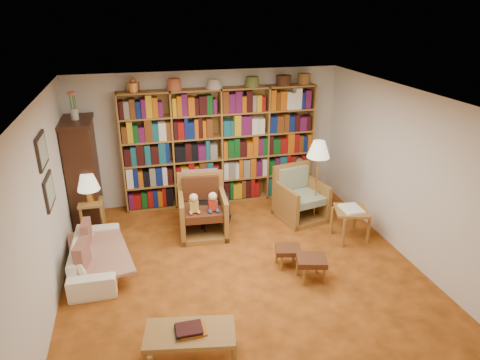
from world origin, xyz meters
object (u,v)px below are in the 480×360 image
object	(u,v)px
footstool_b	(311,262)
side_table_papers	(351,214)
floor_lamp	(318,153)
coffee_table	(190,335)
armchair_leather	(202,209)
footstool_a	(288,251)
side_table_lamp	(92,210)
wheelchair	(211,200)
sofa	(96,255)
armchair_sage	(299,198)

from	to	relation	value
footstool_b	side_table_papers	bearing A→B (deg)	40.42
floor_lamp	footstool_b	size ratio (longest dim) A/B	3.05
side_table_papers	coffee_table	size ratio (longest dim) A/B	0.61
armchair_leather	floor_lamp	distance (m)	2.18
armchair_leather	coffee_table	xyz separation A→B (m)	(-0.59, -2.79, -0.10)
footstool_a	coffee_table	bearing A→B (deg)	-139.06
armchair_leather	side_table_papers	xyz separation A→B (m)	(2.29, -0.87, 0.04)
side_table_lamp	armchair_leather	size ratio (longest dim) A/B	0.60
wheelchair	footstool_b	size ratio (longest dim) A/B	2.00
wheelchair	footstool_b	world-z (taller)	wheelchair
footstool_b	coffee_table	world-z (taller)	coffee_table
footstool_a	footstool_b	size ratio (longest dim) A/B	0.87
sofa	armchair_sage	xyz separation A→B (m)	(3.47, 0.88, 0.13)
armchair_leather	footstool_a	bearing A→B (deg)	-52.73
floor_lamp	coffee_table	xyz separation A→B (m)	(-2.59, -2.68, -0.96)
floor_lamp	armchair_leather	bearing A→B (deg)	176.92
floor_lamp	side_table_papers	xyz separation A→B (m)	(0.29, -0.76, -0.82)
sofa	side_table_lamp	world-z (taller)	side_table_lamp
sofa	footstool_b	world-z (taller)	sofa
floor_lamp	footstool_b	xyz separation A→B (m)	(-0.76, -1.65, -0.99)
armchair_sage	sofa	bearing A→B (deg)	-165.73
armchair_sage	footstool_a	size ratio (longest dim) A/B	2.22
side_table_lamp	floor_lamp	xyz separation A→B (m)	(3.78, -0.45, 0.84)
armchair_sage	side_table_papers	world-z (taller)	armchair_sage
armchair_leather	armchair_sage	size ratio (longest dim) A/B	1.06
side_table_lamp	coffee_table	size ratio (longest dim) A/B	0.57
armchair_leather	floor_lamp	size ratio (longest dim) A/B	0.68
armchair_sage	floor_lamp	xyz separation A→B (m)	(0.21, -0.22, 0.91)
armchair_leather	armchair_sage	distance (m)	1.79
floor_lamp	footstool_b	world-z (taller)	floor_lamp
wheelchair	side_table_papers	distance (m)	2.36
floor_lamp	footstool_b	bearing A→B (deg)	-114.64
coffee_table	floor_lamp	bearing A→B (deg)	45.96
floor_lamp	footstool_a	xyz separation A→B (m)	(-0.96, -1.26, -1.02)
armchair_leather	armchair_sage	bearing A→B (deg)	3.51
armchair_leather	wheelchair	world-z (taller)	armchair_leather
armchair_sage	wheelchair	distance (m)	1.59
armchair_leather	side_table_papers	distance (m)	2.45
armchair_sage	side_table_papers	size ratio (longest dim) A/B	1.48
armchair_sage	floor_lamp	size ratio (longest dim) A/B	0.64
footstool_a	coffee_table	xyz separation A→B (m)	(-1.63, -1.42, 0.06)
footstool_a	side_table_papers	bearing A→B (deg)	21.92
sofa	armchair_sage	distance (m)	3.58
footstool_b	coffee_table	distance (m)	2.10
armchair_leather	wheelchair	xyz separation A→B (m)	(0.20, 0.22, 0.03)
armchair_sage	footstool_b	world-z (taller)	armchair_sage
sofa	coffee_table	size ratio (longest dim) A/B	1.52
armchair_sage	side_table_papers	distance (m)	1.10
side_table_papers	footstool_b	bearing A→B (deg)	-139.58
footstool_b	sofa	bearing A→B (deg)	161.26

